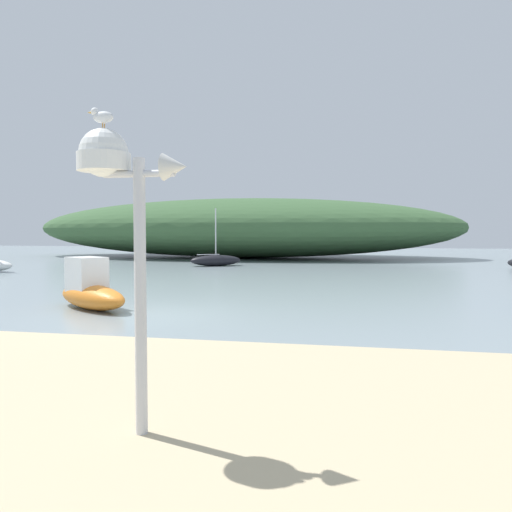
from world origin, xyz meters
The scene contains 6 objects.
ground_plane centered at (0.00, 0.00, 0.00)m, with size 120.00×120.00×0.00m, color gray.
distant_hill centered at (-4.60, 31.04, 2.59)m, with size 38.16×15.43×5.19m, color #3D6038.
mast_structure centered at (3.15, -7.85, 2.75)m, with size 1.14×0.53×3.08m.
seagull_on_radar centered at (3.00, -7.85, 3.40)m, with size 0.28×0.10×0.21m.
sailboat_outer_mooring centered at (-3.59, 19.25, 0.38)m, with size 3.47×2.66×3.79m.
motorboat_far_left centered at (-2.11, 0.82, 0.54)m, with size 3.34×2.77×1.50m.
Camera 1 is at (5.52, -12.52, 2.24)m, focal length 35.19 mm.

